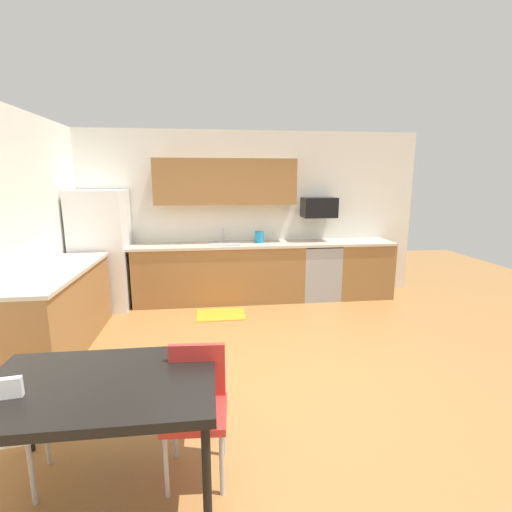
{
  "coord_description": "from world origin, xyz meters",
  "views": [
    {
      "loc": [
        -0.56,
        -3.5,
        1.94
      ],
      "look_at": [
        0.0,
        1.0,
        1.0
      ],
      "focal_mm": 26.1,
      "sensor_mm": 36.0,
      "label": 1
    }
  ],
  "objects_px": {
    "refrigerator": "(102,250)",
    "microwave": "(319,207)",
    "dining_table": "(100,391)",
    "oven_range": "(319,271)",
    "chair_near_table": "(196,400)",
    "kettle": "(259,238)"
  },
  "relations": [
    {
      "from": "refrigerator",
      "to": "chair_near_table",
      "type": "height_order",
      "value": "refrigerator"
    },
    {
      "from": "microwave",
      "to": "refrigerator",
      "type": "bearing_deg",
      "value": -176.96
    },
    {
      "from": "dining_table",
      "to": "chair_near_table",
      "type": "bearing_deg",
      "value": 8.66
    },
    {
      "from": "dining_table",
      "to": "kettle",
      "type": "height_order",
      "value": "kettle"
    },
    {
      "from": "oven_range",
      "to": "kettle",
      "type": "height_order",
      "value": "kettle"
    },
    {
      "from": "refrigerator",
      "to": "microwave",
      "type": "distance_m",
      "value": 3.44
    },
    {
      "from": "oven_range",
      "to": "microwave",
      "type": "relative_size",
      "value": 1.69
    },
    {
      "from": "refrigerator",
      "to": "microwave",
      "type": "xyz_separation_m",
      "value": [
        3.39,
        0.18,
        0.6
      ]
    },
    {
      "from": "oven_range",
      "to": "chair_near_table",
      "type": "xyz_separation_m",
      "value": [
        -1.88,
        -3.55,
        0.05
      ]
    },
    {
      "from": "oven_range",
      "to": "chair_near_table",
      "type": "height_order",
      "value": "oven_range"
    },
    {
      "from": "dining_table",
      "to": "kettle",
      "type": "relative_size",
      "value": 7.0
    },
    {
      "from": "oven_range",
      "to": "microwave",
      "type": "bearing_deg",
      "value": 90.0
    },
    {
      "from": "dining_table",
      "to": "kettle",
      "type": "bearing_deg",
      "value": 68.26
    },
    {
      "from": "microwave",
      "to": "chair_near_table",
      "type": "xyz_separation_m",
      "value": [
        -1.88,
        -3.65,
        -0.98
      ]
    },
    {
      "from": "refrigerator",
      "to": "dining_table",
      "type": "height_order",
      "value": "refrigerator"
    },
    {
      "from": "microwave",
      "to": "kettle",
      "type": "height_order",
      "value": "microwave"
    },
    {
      "from": "kettle",
      "to": "refrigerator",
      "type": "bearing_deg",
      "value": -176.9
    },
    {
      "from": "refrigerator",
      "to": "oven_range",
      "type": "distance_m",
      "value": 3.42
    },
    {
      "from": "microwave",
      "to": "dining_table",
      "type": "relative_size",
      "value": 0.39
    },
    {
      "from": "microwave",
      "to": "dining_table",
      "type": "xyz_separation_m",
      "value": [
        -2.46,
        -3.74,
        -0.82
      ]
    },
    {
      "from": "oven_range",
      "to": "dining_table",
      "type": "height_order",
      "value": "oven_range"
    },
    {
      "from": "oven_range",
      "to": "dining_table",
      "type": "xyz_separation_m",
      "value": [
        -2.46,
        -3.64,
        0.22
      ]
    }
  ]
}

